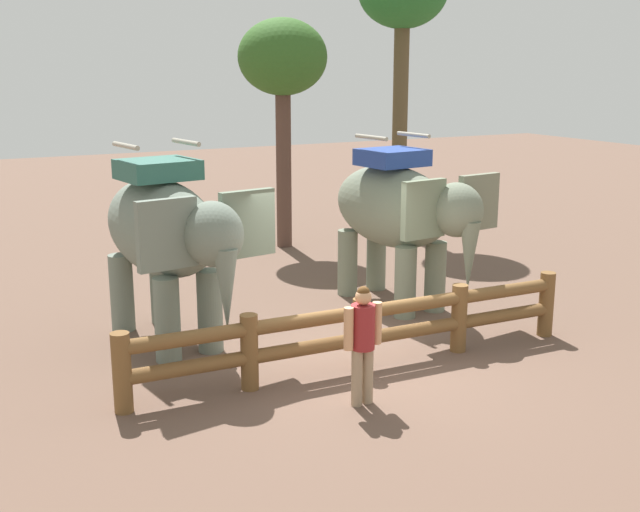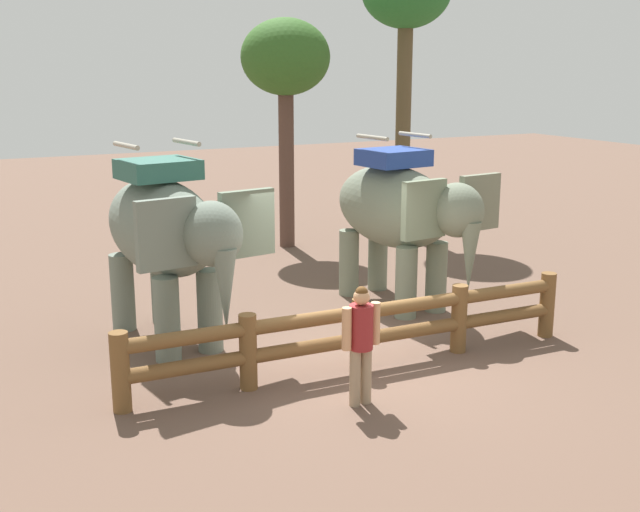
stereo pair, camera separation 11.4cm
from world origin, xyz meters
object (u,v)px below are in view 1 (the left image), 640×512
object	(u,v)px
tree_back_center	(283,64)
log_fence	(361,329)
tree_far_left	(403,0)
elephant_center	(399,212)
tourist_woman_in_black	(363,337)
elephant_near_left	(167,234)

from	to	relation	value
tree_back_center	log_fence	bearing A→B (deg)	-106.97
tree_far_left	elephant_center	bearing A→B (deg)	-122.74
log_fence	tree_back_center	distance (m)	8.86
tourist_woman_in_black	tree_back_center	world-z (taller)	tree_back_center
tourist_woman_in_black	tree_far_left	distance (m)	11.93
tree_back_center	elephant_near_left	bearing A→B (deg)	-129.23
elephant_near_left	tree_far_left	bearing A→B (deg)	35.70
elephant_near_left	tree_back_center	size ratio (longest dim) A/B	0.70
elephant_center	tree_back_center	distance (m)	5.92
elephant_near_left	tree_far_left	world-z (taller)	tree_far_left
log_fence	tree_back_center	bearing A→B (deg)	73.03
tourist_woman_in_black	log_fence	bearing A→B (deg)	60.80
tourist_woman_in_black	tree_far_left	bearing A→B (deg)	54.86
elephant_near_left	elephant_center	world-z (taller)	elephant_near_left
tree_back_center	tourist_woman_in_black	bearing A→B (deg)	-108.56
log_fence	tree_far_left	bearing A→B (deg)	54.12
tree_back_center	elephant_center	bearing A→B (deg)	-92.09
elephant_center	tree_back_center	world-z (taller)	tree_back_center
log_fence	tourist_woman_in_black	xyz separation A→B (m)	(-0.59, -1.06, 0.31)
elephant_near_left	tree_back_center	world-z (taller)	tree_back_center
elephant_near_left	tourist_woman_in_black	distance (m)	3.74
log_fence	elephant_center	xyz separation A→B (m)	(2.16, 2.37, 1.13)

